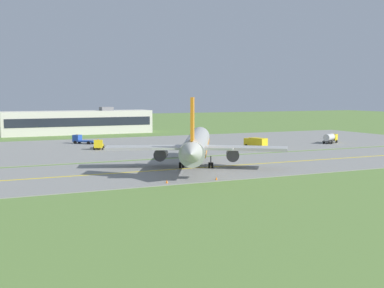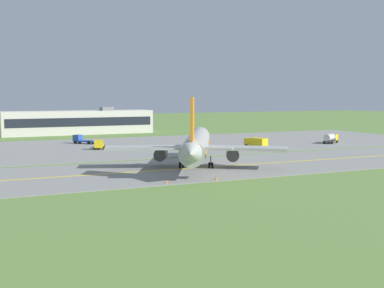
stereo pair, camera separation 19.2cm
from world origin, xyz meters
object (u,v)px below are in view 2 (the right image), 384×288
object	(u,v)px
service_truck_pushback	(256,142)
service_truck_baggage	(331,138)
service_truck_fuel	(99,145)
airplane_lead	(197,145)
service_truck_catering	(82,140)

from	to	relation	value
service_truck_pushback	service_truck_baggage	bearing A→B (deg)	5.10
service_truck_baggage	service_truck_fuel	world-z (taller)	service_truck_baggage
airplane_lead	service_truck_fuel	world-z (taller)	airplane_lead
airplane_lead	service_truck_baggage	distance (m)	57.69
service_truck_fuel	service_truck_catering	xyz separation A→B (m)	(-0.59, 15.61, 0.00)
airplane_lead	service_truck_fuel	xyz separation A→B (m)	(-8.31, 36.83, -2.95)
airplane_lead	service_truck_fuel	distance (m)	37.87
airplane_lead	service_truck_catering	world-z (taller)	airplane_lead
service_truck_catering	service_truck_fuel	bearing A→B (deg)	-87.84
service_truck_pushback	service_truck_fuel	bearing A→B (deg)	159.13
service_truck_pushback	service_truck_catering	bearing A→B (deg)	141.01
service_truck_catering	service_truck_pushback	bearing A→B (deg)	-38.99
airplane_lead	service_truck_pushback	world-z (taller)	airplane_lead
airplane_lead	service_truck_baggage	bearing A→B (deg)	26.32
service_truck_fuel	service_truck_pushback	world-z (taller)	service_truck_pushback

